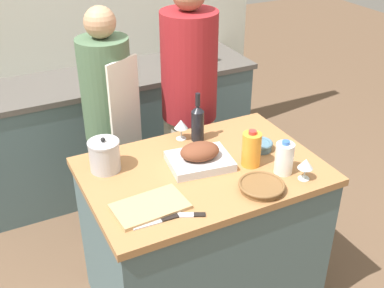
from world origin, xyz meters
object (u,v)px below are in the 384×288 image
at_px(mixing_bowl, 260,145).
at_px(condiment_bottle_tall, 207,51).
at_px(wicker_basket, 262,186).
at_px(juice_jug, 251,149).
at_px(knife_chef, 157,221).
at_px(cutting_board, 150,206).
at_px(person_cook_guest, 189,99).
at_px(person_cook_aproned, 110,119).
at_px(wine_glass_right, 306,164).
at_px(stock_pot, 105,156).
at_px(wine_glass_left, 181,125).
at_px(condiment_bottle_short, 174,49).
at_px(roasting_pan, 200,157).
at_px(knife_paring, 191,215).
at_px(milk_jug, 284,158).
at_px(wine_bottle_green, 198,122).

xyz_separation_m(mixing_bowl, condiment_bottle_tall, (0.38, 1.33, 0.07)).
bearing_deg(wicker_basket, juice_jug, 70.61).
height_order(mixing_bowl, knife_chef, mixing_bowl).
bearing_deg(juice_jug, knife_chef, -160.88).
bearing_deg(cutting_board, mixing_bowl, 16.11).
bearing_deg(person_cook_guest, person_cook_aproned, 151.13).
bearing_deg(condiment_bottle_tall, mixing_bowl, -105.95).
bearing_deg(wine_glass_right, wicker_basket, 176.02).
bearing_deg(stock_pot, cutting_board, -78.88).
distance_m(knife_chef, person_cook_guest, 1.23).
bearing_deg(wine_glass_left, wine_glass_right, -59.90).
bearing_deg(condiment_bottle_short, roasting_pan, -109.85).
relative_size(wicker_basket, mixing_bowl, 1.67).
bearing_deg(person_cook_aproned, condiment_bottle_tall, 2.07).
bearing_deg(person_cook_aproned, mixing_bowl, -78.72).
height_order(juice_jug, condiment_bottle_short, same).
xyz_separation_m(knife_chef, condiment_bottle_short, (0.92, 1.82, 0.09)).
distance_m(stock_pot, knife_paring, 0.59).
xyz_separation_m(milk_jug, knife_paring, (-0.58, -0.11, -0.08)).
distance_m(mixing_bowl, person_cook_aproned, 1.00).
distance_m(milk_jug, wine_bottle_green, 0.55).
relative_size(roasting_pan, cutting_board, 1.02).
bearing_deg(knife_paring, wicker_basket, 3.56).
distance_m(wicker_basket, wine_glass_left, 0.65).
bearing_deg(condiment_bottle_tall, juice_jug, -109.63).
distance_m(stock_pot, condiment_bottle_tall, 1.66).
height_order(stock_pot, mixing_bowl, stock_pot).
relative_size(wicker_basket, person_cook_aproned, 0.14).
xyz_separation_m(stock_pot, wine_bottle_green, (0.57, 0.07, 0.03)).
xyz_separation_m(stock_pot, knife_chef, (0.07, -0.51, -0.08)).
xyz_separation_m(cutting_board, condiment_bottle_tall, (1.13, 1.55, 0.09)).
distance_m(cutting_board, condiment_bottle_short, 1.94).
bearing_deg(cutting_board, condiment_bottle_short, 61.98).
distance_m(juice_jug, knife_paring, 0.54).
distance_m(roasting_pan, knife_paring, 0.43).
xyz_separation_m(wine_glass_right, condiment_bottle_tall, (0.35, 1.68, 0.01)).
relative_size(juice_jug, wine_glass_right, 1.72).
bearing_deg(wine_bottle_green, knife_paring, -119.54).
relative_size(stock_pot, knife_chef, 0.87).
bearing_deg(wicker_basket, mixing_bowl, 57.19).
bearing_deg(knife_chef, condiment_bottle_short, 63.17).
bearing_deg(condiment_bottle_short, wine_glass_right, -94.01).
relative_size(condiment_bottle_tall, condiment_bottle_short, 1.00).
distance_m(wicker_basket, juice_jug, 0.24).
bearing_deg(milk_jug, condiment_bottle_short, 83.85).
bearing_deg(milk_jug, wine_glass_left, 119.94).
bearing_deg(wine_glass_left, condiment_bottle_short, 67.06).
distance_m(knife_chef, knife_paring, 0.16).
height_order(milk_jug, wine_glass_right, milk_jug).
bearing_deg(milk_jug, person_cook_guest, 93.71).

